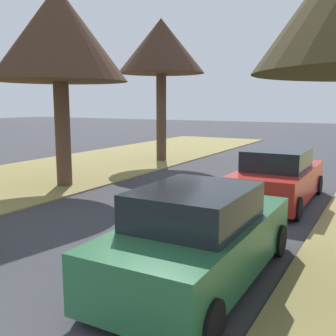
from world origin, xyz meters
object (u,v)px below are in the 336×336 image
object	(u,v)px
street_tree_left_mid_a	(59,36)
parked_sedan_green	(199,237)
street_tree_left_mid_b	(161,48)
parked_sedan_red	(278,178)

from	to	relation	value
street_tree_left_mid_a	parked_sedan_green	size ratio (longest dim) A/B	1.50
street_tree_left_mid_a	parked_sedan_green	xyz separation A→B (m)	(7.20, -4.54, -4.33)
street_tree_left_mid_b	parked_sedan_red	bearing A→B (deg)	-38.27
street_tree_left_mid_a	parked_sedan_red	xyz separation A→B (m)	(7.04, 1.30, -4.33)
street_tree_left_mid_b	parked_sedan_green	size ratio (longest dim) A/B	1.54
street_tree_left_mid_a	parked_sedan_red	size ratio (longest dim) A/B	1.50
street_tree_left_mid_b	parked_sedan_red	xyz separation A→B (m)	(7.14, -5.63, -4.76)
street_tree_left_mid_b	parked_sedan_red	world-z (taller)	street_tree_left_mid_b
street_tree_left_mid_b	street_tree_left_mid_a	bearing A→B (deg)	-89.19
parked_sedan_red	parked_sedan_green	bearing A→B (deg)	-88.39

